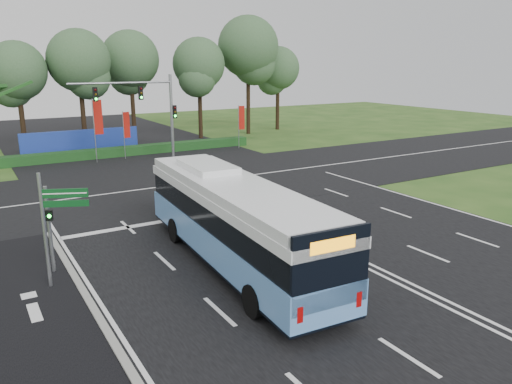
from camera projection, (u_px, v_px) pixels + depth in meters
ground at (296, 234)px, 23.72m from camera, size 120.00×120.00×0.00m
road_main at (296, 234)px, 23.71m from camera, size 20.00×120.00×0.04m
road_cross at (193, 183)px, 33.68m from camera, size 120.00×14.00×0.05m
bike_path at (14, 333)px, 15.01m from camera, size 5.00×18.00×0.06m
kerb_strip at (95, 312)px, 16.19m from camera, size 0.25×18.00×0.12m
city_bus at (235, 221)px, 19.60m from camera, size 3.48×13.09×3.72m
pedestrian_signal at (49, 227)px, 18.89m from camera, size 0.32×0.42×3.46m
street_sign at (53, 217)px, 17.50m from camera, size 1.54×0.74×4.26m
banner_flag_left at (97, 121)px, 39.95m from camera, size 0.76×0.10×5.15m
banner_flag_mid at (126, 128)px, 41.56m from camera, size 0.59×0.12×4.03m
banner_flag_right at (241, 120)px, 46.58m from camera, size 0.60×0.16×4.09m
traffic_light_gantry at (150, 105)px, 39.67m from camera, size 8.41×0.28×7.00m
hedge at (135, 150)px, 43.96m from camera, size 22.00×1.20×0.80m
blue_hoarding at (81, 142)px, 43.87m from camera, size 10.00×0.30×2.20m
eucalyptus_row at (130, 61)px, 48.37m from camera, size 45.73×8.99×12.94m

